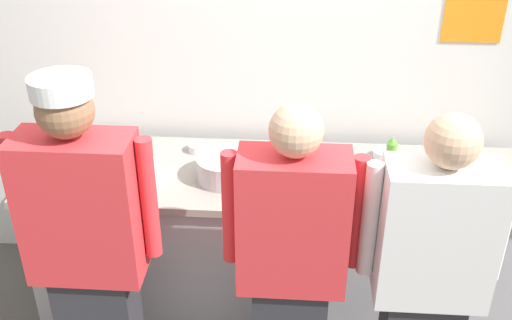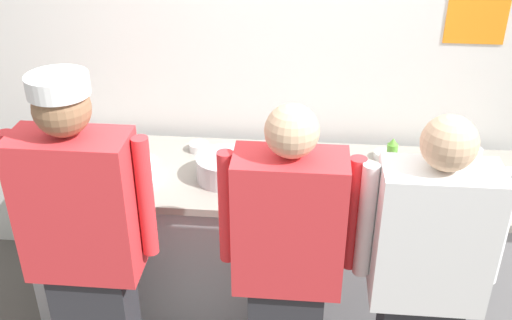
% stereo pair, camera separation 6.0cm
% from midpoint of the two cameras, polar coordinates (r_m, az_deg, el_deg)
% --- Properties ---
extents(wall_back, '(4.17, 0.11, 2.77)m').
position_cam_midpoint_polar(wall_back, '(3.45, 2.02, 9.87)').
color(wall_back, silver).
rests_on(wall_back, ground).
extents(prep_counter, '(2.66, 0.76, 0.91)m').
position_cam_midpoint_polar(prep_counter, '(3.43, 1.40, -7.80)').
color(prep_counter, '#B2B2B7').
rests_on(prep_counter, ground).
extents(chef_near_left, '(0.62, 0.24, 1.73)m').
position_cam_midpoint_polar(chef_near_left, '(2.70, -16.27, -8.43)').
color(chef_near_left, '#2D2D33').
rests_on(chef_near_left, ground).
extents(chef_center, '(0.60, 0.24, 1.62)m').
position_cam_midpoint_polar(chef_center, '(2.62, 2.71, -10.19)').
color(chef_center, '#2D2D33').
rests_on(chef_center, ground).
extents(chef_far_right, '(0.60, 0.24, 1.62)m').
position_cam_midpoint_polar(chef_far_right, '(2.65, 15.46, -11.00)').
color(chef_far_right, '#2D2D33').
rests_on(chef_far_right, ground).
extents(plate_stack_front, '(0.23, 0.23, 0.06)m').
position_cam_midpoint_polar(plate_stack_front, '(3.22, 16.50, -1.57)').
color(plate_stack_front, white).
rests_on(plate_stack_front, prep_counter).
extents(plate_stack_rear, '(0.24, 0.24, 0.08)m').
position_cam_midpoint_polar(plate_stack_rear, '(3.18, -11.90, -1.08)').
color(plate_stack_rear, white).
rests_on(plate_stack_rear, prep_counter).
extents(mixing_bowl_steel, '(0.30, 0.30, 0.13)m').
position_cam_midpoint_polar(mixing_bowl_steel, '(3.11, -3.48, -0.78)').
color(mixing_bowl_steel, '#B7BABF').
rests_on(mixing_bowl_steel, prep_counter).
extents(sheet_tray, '(0.56, 0.36, 0.02)m').
position_cam_midpoint_polar(sheet_tray, '(3.17, 5.87, -1.27)').
color(sheet_tray, '#B7BABF').
rests_on(sheet_tray, prep_counter).
extents(squeeze_bottle_primary, '(0.06, 0.06, 0.18)m').
position_cam_midpoint_polar(squeeze_bottle_primary, '(3.15, 20.85, -1.87)').
color(squeeze_bottle_primary, red).
rests_on(squeeze_bottle_primary, prep_counter).
extents(squeeze_bottle_secondary, '(0.06, 0.06, 0.20)m').
position_cam_midpoint_polar(squeeze_bottle_secondary, '(3.05, 13.10, -1.51)').
color(squeeze_bottle_secondary, '#56A333').
rests_on(squeeze_bottle_secondary, prep_counter).
extents(squeeze_bottle_spare, '(0.06, 0.06, 0.21)m').
position_cam_midpoint_polar(squeeze_bottle_spare, '(3.21, 12.23, 0.41)').
color(squeeze_bottle_spare, '#56A333').
rests_on(squeeze_bottle_spare, prep_counter).
extents(ramekin_yellow_sauce, '(0.11, 0.11, 0.04)m').
position_cam_midpoint_polar(ramekin_yellow_sauce, '(3.40, 11.48, 0.62)').
color(ramekin_yellow_sauce, white).
rests_on(ramekin_yellow_sauce, prep_counter).
extents(ramekin_orange_sauce, '(0.10, 0.10, 0.05)m').
position_cam_midpoint_polar(ramekin_orange_sauce, '(3.33, 21.00, -1.41)').
color(ramekin_orange_sauce, white).
rests_on(ramekin_orange_sauce, prep_counter).
extents(ramekin_red_sauce, '(0.11, 0.11, 0.05)m').
position_cam_midpoint_polar(ramekin_red_sauce, '(3.40, -6.07, 1.22)').
color(ramekin_red_sauce, white).
rests_on(ramekin_red_sauce, prep_counter).
extents(deli_cup, '(0.09, 0.09, 0.08)m').
position_cam_midpoint_polar(deli_cup, '(3.48, 19.41, 0.61)').
color(deli_cup, white).
rests_on(deli_cup, prep_counter).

